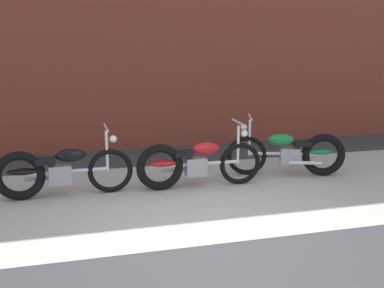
{
  "coord_description": "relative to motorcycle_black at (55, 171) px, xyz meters",
  "views": [
    {
      "loc": [
        -1.57,
        -4.72,
        2.3
      ],
      "look_at": [
        0.2,
        1.89,
        0.75
      ],
      "focal_mm": 43.82,
      "sensor_mm": 36.0,
      "label": 1
    }
  ],
  "objects": [
    {
      "name": "motorcycle_green",
      "position": [
        3.92,
        0.12,
        0.0
      ],
      "size": [
        1.94,
        0.83,
        1.03
      ],
      "rotation": [
        0.0,
        0.0,
        2.84
      ],
      "color": "black",
      "rests_on": "ground"
    },
    {
      "name": "motorcycle_red",
      "position": [
        2.05,
        -0.09,
        0.0
      ],
      "size": [
        2.01,
        0.58,
        1.03
      ],
      "rotation": [
        0.0,
        0.0,
        -0.02
      ],
      "color": "black",
      "rests_on": "ground"
    },
    {
      "name": "sidewalk_slab",
      "position": [
        1.81,
        -0.42,
        -0.4
      ],
      "size": [
        36.0,
        3.5,
        0.01
      ],
      "primitive_type": "cube",
      "color": "#B2ADA3",
      "rests_on": "ground"
    },
    {
      "name": "motorcycle_black",
      "position": [
        0.0,
        0.0,
        0.0
      ],
      "size": [
        2.01,
        0.58,
        1.03
      ],
      "rotation": [
        0.0,
        0.0,
        0.01
      ],
      "color": "black",
      "rests_on": "ground"
    },
    {
      "name": "ground_plane",
      "position": [
        1.81,
        -2.17,
        -0.4
      ],
      "size": [
        80.0,
        80.0,
        0.0
      ],
      "primitive_type": "plane",
      "color": "#38383A"
    },
    {
      "name": "brick_building_wall",
      "position": [
        1.81,
        3.03,
        1.9
      ],
      "size": [
        36.0,
        0.5,
        4.6
      ],
      "primitive_type": "cube",
      "color": "brown",
      "rests_on": "ground"
    }
  ]
}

